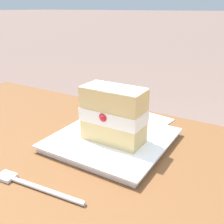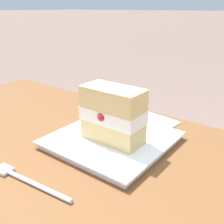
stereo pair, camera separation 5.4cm
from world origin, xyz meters
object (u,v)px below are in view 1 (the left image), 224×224
object	(u,v)px
dessert_plate	(112,140)
dessert_fork	(33,186)
cake_slice	(114,115)
paper_napkin	(141,118)

from	to	relation	value
dessert_plate	dessert_fork	bearing A→B (deg)	-99.48
cake_slice	dessert_fork	world-z (taller)	cake_slice
cake_slice	dessert_fork	size ratio (longest dim) A/B	0.74
dessert_plate	cake_slice	world-z (taller)	cake_slice
dessert_plate	paper_napkin	world-z (taller)	dessert_plate
cake_slice	paper_napkin	world-z (taller)	cake_slice
dessert_plate	dessert_fork	world-z (taller)	dessert_plate
dessert_fork	paper_napkin	world-z (taller)	dessert_fork
cake_slice	dessert_plate	bearing A→B (deg)	134.04
dessert_fork	paper_napkin	xyz separation A→B (m)	(0.03, 0.35, -0.00)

